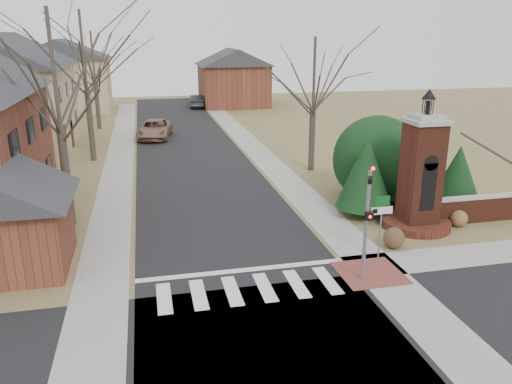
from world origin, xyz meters
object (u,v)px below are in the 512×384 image
object	(u,v)px
sign_post	(381,215)
distant_car	(198,101)
traffic_signal_pole	(367,215)
pickup_truck	(155,129)
brick_gate_monument	(420,183)

from	to	relation	value
sign_post	distant_car	size ratio (longest dim) A/B	0.58
traffic_signal_pole	distant_car	bearing A→B (deg)	91.10
distant_car	traffic_signal_pole	bearing A→B (deg)	98.85
sign_post	distant_car	bearing A→B (deg)	92.77
traffic_signal_pole	sign_post	distance (m)	2.02
pickup_truck	distant_car	distance (m)	19.08
traffic_signal_pole	brick_gate_monument	xyz separation A→B (m)	(4.70, 4.42, -0.42)
sign_post	brick_gate_monument	bearing A→B (deg)	41.42
sign_post	distant_car	world-z (taller)	sign_post
brick_gate_monument	pickup_truck	bearing A→B (deg)	115.25
brick_gate_monument	traffic_signal_pole	bearing A→B (deg)	-136.76
pickup_truck	sign_post	bearing A→B (deg)	-64.14
traffic_signal_pole	distant_car	size ratio (longest dim) A/B	0.95
traffic_signal_pole	pickup_truck	size ratio (longest dim) A/B	0.80
sign_post	traffic_signal_pole	bearing A→B (deg)	-132.43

